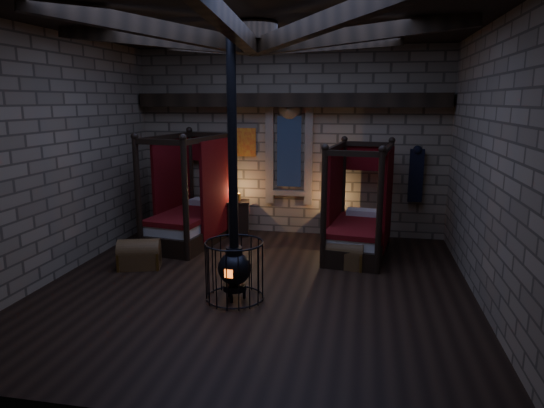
% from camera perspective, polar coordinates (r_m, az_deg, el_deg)
% --- Properties ---
extents(room, '(7.02, 7.02, 4.29)m').
position_cam_1_polar(room, '(7.74, -1.93, 17.27)').
color(room, black).
rests_on(room, ground).
extents(bed_left, '(1.50, 2.38, 2.33)m').
position_cam_1_polar(bed_left, '(10.69, -9.45, -1.43)').
color(bed_left, black).
rests_on(bed_left, ground).
extents(bed_right, '(1.36, 2.21, 2.19)m').
position_cam_1_polar(bed_right, '(9.91, 10.16, -2.73)').
color(bed_right, black).
rests_on(bed_right, ground).
extents(trunk_left, '(0.86, 0.68, 0.55)m').
position_cam_1_polar(trunk_left, '(9.34, -15.34, -5.79)').
color(trunk_left, brown).
rests_on(trunk_left, ground).
extents(trunk_right, '(0.82, 0.59, 0.55)m').
position_cam_1_polar(trunk_right, '(9.17, 8.50, -5.83)').
color(trunk_right, brown).
rests_on(trunk_right, ground).
extents(nightstand_left, '(0.59, 0.58, 0.98)m').
position_cam_1_polar(nightstand_left, '(11.13, -3.97, -1.60)').
color(nightstand_left, black).
rests_on(nightstand_left, ground).
extents(nightstand_right, '(0.51, 0.49, 0.75)m').
position_cam_1_polar(nightstand_right, '(10.85, 7.06, -2.37)').
color(nightstand_right, black).
rests_on(nightstand_right, ground).
extents(stove, '(0.91, 0.91, 4.05)m').
position_cam_1_polar(stove, '(7.54, -4.44, -6.98)').
color(stove, black).
rests_on(stove, ground).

